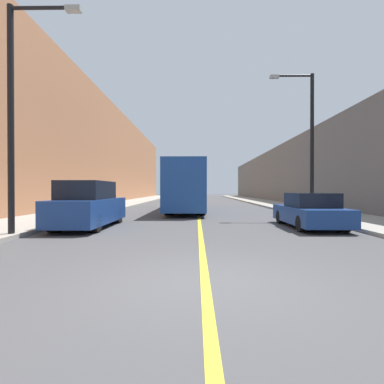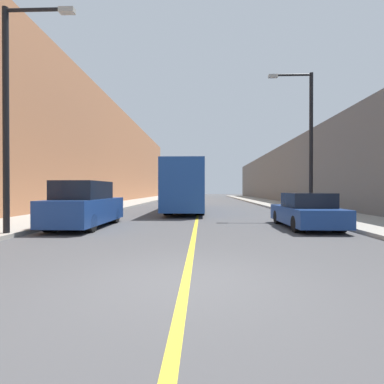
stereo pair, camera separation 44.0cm
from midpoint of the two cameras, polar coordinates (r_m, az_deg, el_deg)
ground_plane at (r=5.31m, az=0.06°, el=-16.88°), size 200.00×200.00×0.00m
sidewalk_left at (r=35.98m, az=-11.87°, el=-1.93°), size 3.85×72.00×0.15m
sidewalk_right at (r=35.95m, az=13.29°, el=-1.93°), size 3.85×72.00×0.15m
building_row_left at (r=37.25m, az=-17.83°, el=6.94°), size 4.00×72.00×11.57m
building_row_right at (r=37.01m, az=19.25°, el=3.34°), size 4.00×72.00×6.89m
road_center_line at (r=35.11m, az=0.70°, el=-2.09°), size 0.16×72.00×0.01m
bus at (r=22.31m, az=-1.51°, el=1.04°), size 2.51×12.58×3.36m
parked_suv_left at (r=13.25m, az=-19.98°, el=-2.54°), size 1.86×4.96×1.93m
car_right_near at (r=13.32m, az=20.63°, el=-3.56°), size 1.88×4.46×1.44m
street_lamp_left at (r=11.75m, az=-31.34°, el=14.13°), size 2.41×0.24×7.44m
street_lamp_right at (r=17.79m, az=20.63°, el=10.04°), size 2.41×0.24×7.78m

